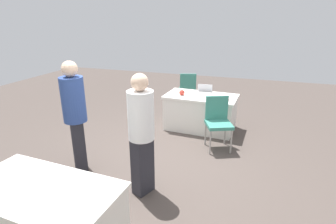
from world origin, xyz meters
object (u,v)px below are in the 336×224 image
yarn_ball (182,93)px  scissors_red (226,99)px  table_foreground (200,112)px  laptop_silver (204,93)px  table_mid_left (45,219)px  chair_tucked_left (218,119)px  chair_by_pillar (188,88)px  person_attendee_standing (75,113)px  person_presenter (141,130)px

yarn_ball → scissors_red: bearing=-179.7°
table_foreground → laptop_silver: 0.43m
table_mid_left → scissors_red: (-1.34, -3.61, 0.38)m
table_foreground → chair_tucked_left: (-0.49, 0.79, 0.18)m
chair_tucked_left → chair_by_pillar: bearing=-86.0°
chair_by_pillar → person_attendee_standing: person_attendee_standing is taller
table_foreground → person_attendee_standing: person_attendee_standing is taller
person_presenter → scissors_red: 2.52m
chair_by_pillar → yarn_ball: (-0.25, 1.44, 0.27)m
person_presenter → yarn_ball: bearing=-155.0°
scissors_red → chair_by_pillar: bearing=162.1°
chair_tucked_left → person_presenter: size_ratio=0.57×
person_presenter → yarn_ball: 2.38m
laptop_silver → chair_tucked_left: bearing=111.8°
table_mid_left → person_presenter: 1.46m
chair_by_pillar → laptop_silver: size_ratio=2.78×
yarn_ball → table_mid_left: bearing=83.3°
chair_by_pillar → yarn_ball: 1.49m
scissors_red → person_presenter: bearing=-75.3°
table_foreground → yarn_ball: size_ratio=13.44×
person_presenter → laptop_silver: 2.61m
table_foreground → person_attendee_standing: bearing=58.2°
table_mid_left → laptop_silver: (-0.86, -3.82, 0.41)m
laptop_silver → chair_by_pillar: bearing=-65.4°
person_attendee_standing → scissors_red: person_attendee_standing is taller
chair_by_pillar → scissors_red: size_ratio=5.23×
yarn_ball → chair_tucked_left: bearing=142.3°
table_mid_left → scissors_red: 3.87m
person_attendee_standing → chair_by_pillar: bearing=-54.2°
person_attendee_standing → laptop_silver: 2.82m
chair_by_pillar → person_presenter: (-0.38, 3.82, 0.40)m
scissors_red → person_attendee_standing: bearing=-98.6°
yarn_ball → scissors_red: (-0.92, -0.00, -0.05)m
table_foreground → laptop_silver: size_ratio=4.52×
laptop_silver → scissors_red: bearing=152.4°
table_foreground → yarn_ball: bearing=15.0°
table_foreground → laptop_silver: laptop_silver is taller
laptop_silver → scissors_red: (-0.48, 0.20, -0.04)m
laptop_silver → scissors_red: 0.52m
scissors_red → table_mid_left: bearing=-77.3°
chair_by_pillar → yarn_ball: bearing=-97.0°
chair_tucked_left → laptop_silver: 1.02m
laptop_silver → scissors_red: laptop_silver is taller
chair_tucked_left → person_attendee_standing: 2.47m
person_attendee_standing → laptop_silver: (-1.47, -2.40, -0.19)m
chair_tucked_left → person_attendee_standing: size_ratio=0.55×
chair_tucked_left → person_presenter: person_presenter is taller
table_mid_left → table_foreground: bearing=-102.4°
chair_tucked_left → yarn_ball: size_ratio=8.47×
yarn_ball → chair_by_pillar: bearing=-80.3°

